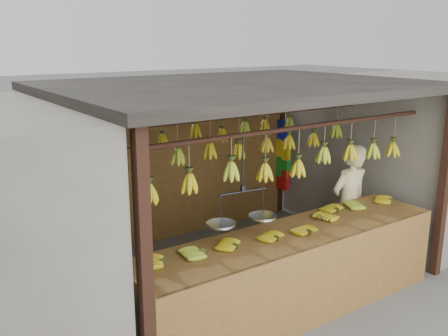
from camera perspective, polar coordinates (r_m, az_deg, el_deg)
ground at (r=6.55m, az=1.53°, el=-11.63°), size 80.00×80.00×0.00m
stall at (r=6.22m, az=-0.15°, el=6.05°), size 4.30×3.30×2.40m
neighbor_right at (r=8.71m, az=21.02°, el=2.02°), size 3.00×3.00×2.30m
counter at (r=5.35m, az=8.75°, el=-9.59°), size 3.68×0.84×0.96m
hanging_bananas at (r=6.02m, az=1.64°, el=2.26°), size 3.64×2.25×0.39m
balance_scale at (r=4.97m, az=2.11°, el=-5.49°), size 0.75×0.34×0.88m
vendor at (r=6.71m, az=14.06°, el=-4.07°), size 0.58×0.39×1.60m
bag_bundles at (r=8.38m, az=6.78°, el=1.29°), size 0.08×0.26×1.17m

